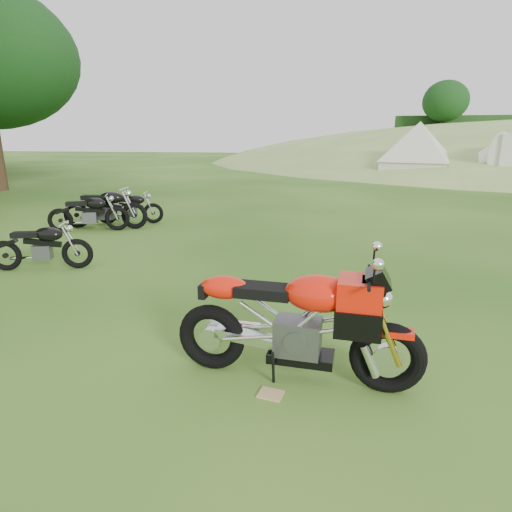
% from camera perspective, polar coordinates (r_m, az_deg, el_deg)
% --- Properties ---
extents(ground, '(120.00, 120.00, 0.00)m').
position_cam_1_polar(ground, '(6.28, 1.88, -6.04)').
color(ground, '#1B440E').
rests_on(ground, ground).
extents(sport_motorcycle, '(2.33, 0.71, 1.38)m').
position_cam_1_polar(sport_motorcycle, '(4.12, 5.37, -7.72)').
color(sport_motorcycle, red).
rests_on(sport_motorcycle, ground).
extents(plywood_board, '(0.25, 0.21, 0.02)m').
position_cam_1_polar(plywood_board, '(4.18, 1.97, -17.92)').
color(plywood_board, tan).
rests_on(plywood_board, ground).
extents(vintage_moto_a, '(1.76, 0.90, 0.91)m').
position_cam_1_polar(vintage_moto_a, '(8.53, -26.80, 1.29)').
color(vintage_moto_a, black).
rests_on(vintage_moto_a, ground).
extents(vintage_moto_b, '(1.93, 1.11, 1.00)m').
position_cam_1_polar(vintage_moto_b, '(11.56, -21.44, 5.48)').
color(vintage_moto_b, black).
rests_on(vintage_moto_b, ground).
extents(vintage_moto_c, '(1.79, 0.82, 0.92)m').
position_cam_1_polar(vintage_moto_c, '(12.28, -16.48, 6.27)').
color(vintage_moto_c, black).
rests_on(vintage_moto_c, ground).
extents(vintage_moto_d, '(2.19, 0.79, 1.13)m').
position_cam_1_polar(vintage_moto_d, '(11.79, -19.53, 6.16)').
color(vintage_moto_d, black).
rests_on(vintage_moto_d, ground).
extents(tent_mid, '(4.26, 4.26, 2.92)m').
position_cam_1_polar(tent_mid, '(25.85, 20.73, 12.72)').
color(tent_mid, beige).
rests_on(tent_mid, ground).
extents(tent_right, '(2.76, 2.76, 2.34)m').
position_cam_1_polar(tent_right, '(25.81, 29.34, 11.10)').
color(tent_right, silver).
rests_on(tent_right, ground).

